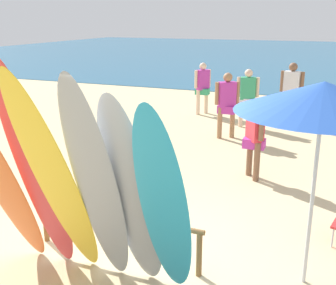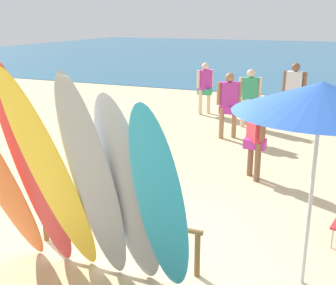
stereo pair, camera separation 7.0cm
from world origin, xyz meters
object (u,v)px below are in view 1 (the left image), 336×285
object	(u,v)px
beachgoer_photographing	(255,133)
beach_umbrella	(323,97)
beachgoer_midbeach	(203,85)
beachgoer_by_water	(248,94)
beachgoer_near_rack	(291,89)
surfboard_yellow_2	(57,184)
surfboard_grey_4	(133,199)
surfboard_teal_5	(165,209)
beachgoer_strolling	(227,101)
surfboard_rack	(116,224)
surfboard_red_1	(37,174)
surfboard_grey_3	(98,190)
surfboard_orange_0	(0,179)

from	to	relation	value
beachgoer_photographing	beach_umbrella	distance (m)	3.53
beachgoer_midbeach	beachgoer_by_water	xyz separation A→B (m)	(1.64, -1.11, -0.00)
beachgoer_near_rack	beachgoer_photographing	xyz separation A→B (m)	(-0.17, -4.61, -0.11)
surfboard_yellow_2	surfboard_grey_4	xyz separation A→B (m)	(0.79, 0.18, -0.12)
surfboard_teal_5	surfboard_grey_4	bearing A→B (deg)	167.19
beachgoer_photographing	beachgoer_strolling	world-z (taller)	beachgoer_strolling
surfboard_rack	beach_umbrella	distance (m)	2.86
surfboard_rack	beachgoer_by_water	bearing A→B (deg)	88.60
surfboard_red_1	surfboard_grey_3	distance (m)	0.77
surfboard_grey_4	surfboard_orange_0	bearing A→B (deg)	-168.28
surfboard_orange_0	beachgoer_strolling	xyz separation A→B (m)	(0.85, 6.79, -0.30)
surfboard_rack	surfboard_yellow_2	distance (m)	1.18
beachgoer_midbeach	beachgoer_near_rack	bearing A→B (deg)	-61.32
surfboard_grey_3	surfboard_red_1	bearing A→B (deg)	174.42
surfboard_rack	beachgoer_by_water	world-z (taller)	beachgoer_by_water
beachgoer_near_rack	beachgoer_strolling	world-z (taller)	beachgoer_near_rack
surfboard_yellow_2	beachgoer_photographing	distance (m)	4.43
surfboard_orange_0	surfboard_grey_3	xyz separation A→B (m)	(1.17, 0.11, 0.02)
surfboard_yellow_2	beachgoer_near_rack	distance (m)	8.96
beachgoer_strolling	surfboard_red_1	bearing A→B (deg)	-125.27
surfboard_rack	surfboard_teal_5	distance (m)	1.37
beachgoer_near_rack	beachgoer_photographing	distance (m)	4.61
surfboard_grey_4	beachgoer_midbeach	world-z (taller)	surfboard_grey_4
surfboard_grey_4	beachgoer_near_rack	distance (m)	8.67
beachgoer_midbeach	beach_umbrella	bearing A→B (deg)	-119.69
surfboard_rack	surfboard_grey_3	bearing A→B (deg)	-72.69
surfboard_orange_0	beachgoer_photographing	bearing A→B (deg)	62.32
surfboard_teal_5	beachgoer_photographing	world-z (taller)	surfboard_teal_5
surfboard_red_1	beachgoer_near_rack	world-z (taller)	surfboard_red_1
surfboard_grey_4	beach_umbrella	size ratio (longest dim) A/B	1.05
beachgoer_midbeach	beachgoer_strolling	distance (m)	2.77
surfboard_teal_5	surfboard_red_1	bearing A→B (deg)	179.75
surfboard_orange_0	surfboard_red_1	size ratio (longest dim) A/B	0.98
surfboard_grey_4	beachgoer_strolling	xyz separation A→B (m)	(-0.65, 6.56, -0.22)
surfboard_grey_3	surfboard_teal_5	distance (m)	0.72
surfboard_red_1	beachgoer_near_rack	bearing A→B (deg)	75.85
surfboard_orange_0	beachgoer_strolling	distance (m)	6.85
surfboard_teal_5	beachgoer_midbeach	xyz separation A→B (m)	(-2.41, 9.03, -0.23)
surfboard_grey_4	beachgoer_by_water	size ratio (longest dim) A/B	1.53
beach_umbrella	beachgoer_strolling	bearing A→B (deg)	112.83
surfboard_teal_5	beachgoer_by_water	distance (m)	7.97
surfboard_red_1	surfboard_yellow_2	distance (m)	0.31
surfboard_grey_3	surfboard_teal_5	bearing A→B (deg)	-0.06
surfboard_grey_4	beachgoer_strolling	size ratio (longest dim) A/B	1.49
surfboard_grey_3	surfboard_yellow_2	bearing A→B (deg)	-177.58
beachgoer_near_rack	beachgoer_by_water	size ratio (longest dim) A/B	1.09
surfboard_rack	beachgoer_strolling	distance (m)	5.94
surfboard_orange_0	surfboard_teal_5	world-z (taller)	surfboard_orange_0
surfboard_yellow_2	beachgoer_midbeach	size ratio (longest dim) A/B	1.74
surfboard_orange_0	surfboard_red_1	bearing A→B (deg)	14.47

